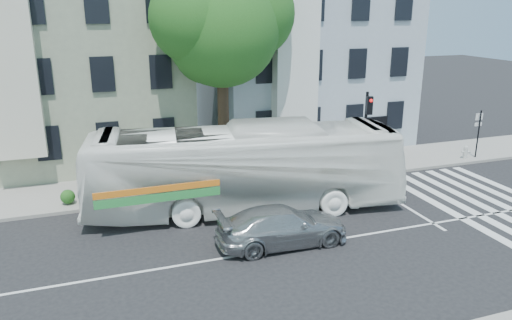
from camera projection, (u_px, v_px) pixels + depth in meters
name	position (u px, v px, depth m)	size (l,w,h in m)	color
ground	(287.00, 248.00, 18.43)	(120.00, 120.00, 0.00)	black
sidewalk_far	(227.00, 178.00, 25.62)	(80.00, 4.00, 0.15)	gray
building_left	(72.00, 63.00, 28.12)	(12.00, 10.00, 11.00)	gray
building_right	(299.00, 55.00, 32.54)	(12.00, 10.00, 11.00)	#9AA7B7
street_tree	(221.00, 22.00, 24.01)	(7.30, 5.90, 11.10)	#2D2116
bus	(245.00, 168.00, 21.38)	(13.56, 3.17, 3.78)	white
sedan	(282.00, 226.00, 18.54)	(4.98, 2.02, 1.44)	#A7A9AE
hedge	(164.00, 186.00, 23.33)	(8.50, 0.84, 0.70)	#386621
traffic_signal	(367.00, 124.00, 25.06)	(0.46, 0.54, 4.48)	black
fire_hydrant	(465.00, 152.00, 28.61)	(0.43, 0.26, 0.75)	#B8B8B4
far_sign_pole	(479.00, 128.00, 28.50)	(0.50, 0.17, 2.76)	black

